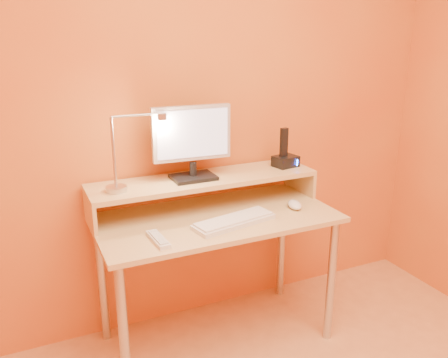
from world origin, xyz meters
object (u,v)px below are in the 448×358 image
mouse (295,205)px  remote_control (158,239)px  monitor_panel (192,133)px  phone_dock (285,161)px  lamp_base (116,189)px  keyboard (234,222)px

mouse → remote_control: size_ratio=0.62×
monitor_panel → phone_dock: bearing=2.4°
lamp_base → keyboard: bearing=-26.5°
mouse → remote_control: mouse is taller
keyboard → remote_control: size_ratio=2.20×
phone_dock → mouse: phone_dock is taller
mouse → remote_control: 0.77m
phone_dock → mouse: (-0.08, -0.22, -0.17)m
phone_dock → mouse: 0.29m
keyboard → mouse: 0.38m
keyboard → mouse: (0.38, 0.06, 0.01)m
monitor_panel → keyboard: 0.49m
remote_control → monitor_panel: bearing=44.7°
monitor_panel → mouse: monitor_panel is taller
monitor_panel → keyboard: monitor_panel is taller
monitor_panel → remote_control: 0.58m
phone_dock → lamp_base: bearing=171.4°
phone_dock → keyboard: (-0.45, -0.28, -0.18)m
monitor_panel → lamp_base: (-0.40, -0.04, -0.23)m
mouse → keyboard: bearing=-156.5°
lamp_base → keyboard: (0.50, -0.25, -0.16)m
keyboard → monitor_panel: bearing=97.6°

